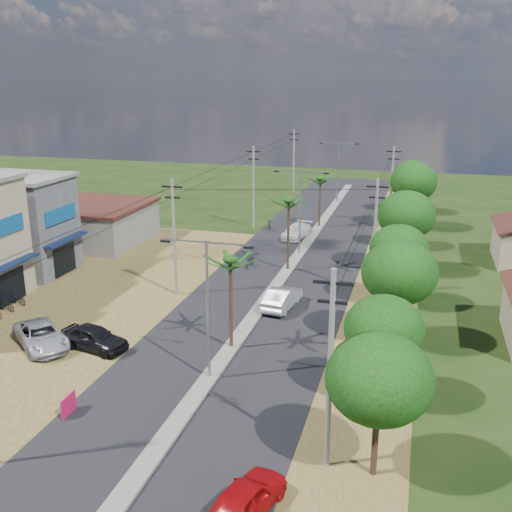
{
  "coord_description": "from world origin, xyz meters",
  "views": [
    {
      "loc": [
        10.48,
        -28.15,
        16.2
      ],
      "look_at": [
        -1.17,
        13.96,
        3.0
      ],
      "focal_mm": 42.0,
      "sensor_mm": 36.0,
      "label": 1
    }
  ],
  "objects_px": {
    "car_parked_silver": "(41,337)",
    "moto_rider_east": "(251,501)",
    "car_silver_mid": "(282,298)",
    "roadside_sign": "(68,405)",
    "car_white_far": "(297,232)",
    "car_parked_dark": "(94,338)",
    "car_red_near": "(246,499)"
  },
  "relations": [
    {
      "from": "car_parked_dark",
      "to": "moto_rider_east",
      "type": "height_order",
      "value": "car_parked_dark"
    },
    {
      "from": "car_silver_mid",
      "to": "roadside_sign",
      "type": "bearing_deg",
      "value": 74.71
    },
    {
      "from": "roadside_sign",
      "to": "moto_rider_east",
      "type": "bearing_deg",
      "value": -22.76
    },
    {
      "from": "car_silver_mid",
      "to": "car_white_far",
      "type": "bearing_deg",
      "value": -73.84
    },
    {
      "from": "car_parked_dark",
      "to": "roadside_sign",
      "type": "xyz_separation_m",
      "value": [
        2.57,
        -6.98,
        -0.24
      ]
    },
    {
      "from": "car_parked_dark",
      "to": "moto_rider_east",
      "type": "distance_m",
      "value": 17.29
    },
    {
      "from": "car_white_far",
      "to": "roadside_sign",
      "type": "bearing_deg",
      "value": -85.33
    },
    {
      "from": "car_silver_mid",
      "to": "car_white_far",
      "type": "relative_size",
      "value": 0.97
    },
    {
      "from": "car_white_far",
      "to": "car_parked_dark",
      "type": "relative_size",
      "value": 1.07
    },
    {
      "from": "car_white_far",
      "to": "car_parked_dark",
      "type": "height_order",
      "value": "car_parked_dark"
    },
    {
      "from": "car_silver_mid",
      "to": "car_parked_dark",
      "type": "distance_m",
      "value": 13.65
    },
    {
      "from": "car_parked_dark",
      "to": "roadside_sign",
      "type": "distance_m",
      "value": 7.44
    },
    {
      "from": "roadside_sign",
      "to": "car_silver_mid",
      "type": "bearing_deg",
      "value": 66.05
    },
    {
      "from": "car_white_far",
      "to": "moto_rider_east",
      "type": "xyz_separation_m",
      "value": [
        6.62,
        -40.44,
        -0.23
      ]
    },
    {
      "from": "car_parked_dark",
      "to": "roadside_sign",
      "type": "bearing_deg",
      "value": -146.63
    },
    {
      "from": "car_white_far",
      "to": "roadside_sign",
      "type": "height_order",
      "value": "car_white_far"
    },
    {
      "from": "moto_rider_east",
      "to": "car_red_near",
      "type": "bearing_deg",
      "value": 87.25
    },
    {
      "from": "car_red_near",
      "to": "car_white_far",
      "type": "bearing_deg",
      "value": -65.43
    },
    {
      "from": "car_parked_silver",
      "to": "moto_rider_east",
      "type": "height_order",
      "value": "car_parked_silver"
    },
    {
      "from": "car_silver_mid",
      "to": "roadside_sign",
      "type": "distance_m",
      "value": 18.13
    },
    {
      "from": "car_parked_silver",
      "to": "roadside_sign",
      "type": "distance_m",
      "value": 8.69
    },
    {
      "from": "moto_rider_east",
      "to": "car_white_far",
      "type": "bearing_deg",
      "value": -60.17
    },
    {
      "from": "car_red_near",
      "to": "moto_rider_east",
      "type": "height_order",
      "value": "car_red_near"
    },
    {
      "from": "car_parked_silver",
      "to": "car_white_far",
      "type": "bearing_deg",
      "value": 21.17
    },
    {
      "from": "car_red_near",
      "to": "moto_rider_east",
      "type": "relative_size",
      "value": 2.41
    },
    {
      "from": "car_white_far",
      "to": "car_parked_dark",
      "type": "bearing_deg",
      "value": -91.68
    },
    {
      "from": "car_white_far",
      "to": "car_parked_dark",
      "type": "distance_m",
      "value": 30.0
    },
    {
      "from": "car_red_near",
      "to": "car_parked_silver",
      "type": "distance_m",
      "value": 19.67
    },
    {
      "from": "car_silver_mid",
      "to": "car_white_far",
      "type": "distance_m",
      "value": 19.76
    },
    {
      "from": "car_parked_silver",
      "to": "car_parked_dark",
      "type": "distance_m",
      "value": 3.4
    },
    {
      "from": "car_red_near",
      "to": "car_white_far",
      "type": "distance_m",
      "value": 41.25
    },
    {
      "from": "car_silver_mid",
      "to": "moto_rider_east",
      "type": "bearing_deg",
      "value": 107.26
    }
  ]
}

